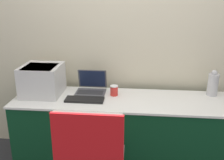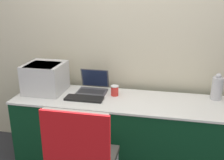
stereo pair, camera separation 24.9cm
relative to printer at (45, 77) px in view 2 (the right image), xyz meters
name	(u,v)px [view 2 (the right image)]	position (x,y,z in m)	size (l,w,h in m)	color
wall_back	(129,36)	(0.79, 0.35, 0.39)	(8.00, 0.05, 2.60)	beige
table	(121,134)	(0.79, -0.05, -0.54)	(2.08, 0.59, 0.75)	#0C381E
printer	(45,77)	(0.00, 0.00, 0.00)	(0.37, 0.38, 0.30)	silver
laptop_left	(93,87)	(0.47, 0.10, -0.11)	(0.30, 0.26, 0.22)	#4C4C51
external_keyboard	(84,98)	(0.45, -0.13, -0.15)	(0.36, 0.14, 0.02)	black
coffee_cup	(115,91)	(0.71, 0.04, -0.11)	(0.08, 0.08, 0.10)	red
metal_pitcher	(217,88)	(1.68, 0.14, -0.04)	(0.10, 0.10, 0.26)	silver
chair	(81,153)	(0.62, -0.77, -0.30)	(0.49, 0.45, 0.98)	#4C4742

